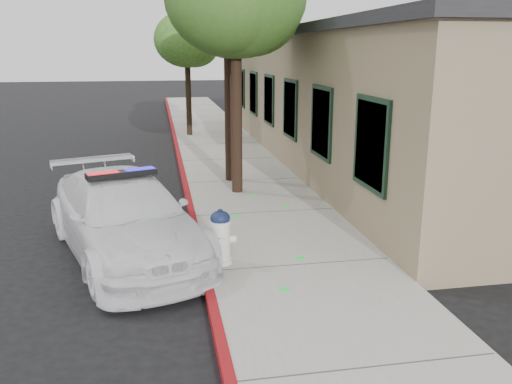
% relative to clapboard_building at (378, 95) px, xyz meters
% --- Properties ---
extents(ground, '(120.00, 120.00, 0.00)m').
position_rel_clapboard_building_xyz_m(ground, '(-6.69, -9.00, -2.13)').
color(ground, black).
rests_on(ground, ground).
extents(sidewalk, '(3.20, 60.00, 0.15)m').
position_rel_clapboard_building_xyz_m(sidewalk, '(-5.09, -6.00, -2.05)').
color(sidewalk, gray).
rests_on(sidewalk, ground).
extents(red_curb, '(0.14, 60.00, 0.16)m').
position_rel_clapboard_building_xyz_m(red_curb, '(-6.63, -6.00, -2.05)').
color(red_curb, maroon).
rests_on(red_curb, ground).
extents(clapboard_building, '(7.30, 20.89, 4.24)m').
position_rel_clapboard_building_xyz_m(clapboard_building, '(0.00, 0.00, 0.00)').
color(clapboard_building, '#826A55').
rests_on(clapboard_building, ground).
extents(police_car, '(3.48, 5.35, 1.56)m').
position_rel_clapboard_building_xyz_m(police_car, '(-7.93, -7.65, -1.40)').
color(police_car, silver).
rests_on(police_car, ground).
extents(fire_hydrant, '(0.52, 0.45, 0.92)m').
position_rel_clapboard_building_xyz_m(fire_hydrant, '(-6.34, -8.69, -1.51)').
color(fire_hydrant, silver).
rests_on(fire_hydrant, sidewalk).
extents(street_tree_near, '(3.28, 3.38, 6.01)m').
position_rel_clapboard_building_xyz_m(street_tree_near, '(-5.38, -4.14, 2.51)').
color(street_tree_near, black).
rests_on(street_tree_near, sidewalk).
extents(street_tree_mid, '(3.19, 3.30, 6.10)m').
position_rel_clapboard_building_xyz_m(street_tree_mid, '(-5.39, -2.81, 2.62)').
color(street_tree_mid, black).
rests_on(street_tree_mid, sidewalk).
extents(street_tree_far, '(2.65, 2.75, 4.97)m').
position_rel_clapboard_building_xyz_m(street_tree_far, '(-5.95, 5.44, 1.76)').
color(street_tree_far, black).
rests_on(street_tree_far, sidewalk).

